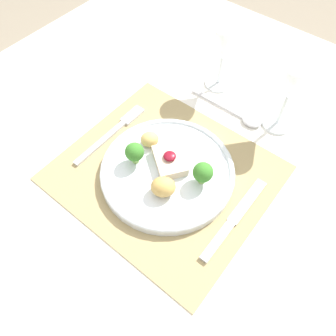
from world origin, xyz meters
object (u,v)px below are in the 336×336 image
Objects in this scene: dinner_plate at (168,169)px; fork at (115,130)px; spoon at (241,115)px; knife at (231,224)px; wine_glass_far at (224,44)px; wine_glass_near at (293,83)px.

dinner_plate reaches higher than fork.
spoon is at bearing 46.02° from fork.
knife is 1.25× the size of wine_glass_far.
dinner_plate is 0.23m from spoon.
dinner_plate reaches higher than spoon.
spoon is 0.16m from wine_glass_far.
wine_glass_near reaches higher than fork.
dinner_plate is 1.32× the size of knife.
wine_glass_near is (0.11, 0.26, 0.10)m from dinner_plate.
wine_glass_far is at bearing 126.33° from knife.
spoon is (0.03, 0.23, -0.01)m from dinner_plate.
wine_glass_near is 0.18m from wine_glass_far.
dinner_plate is 1.59× the size of wine_glass_near.
knife is 1.21× the size of wine_glass_near.
wine_glass_far reaches higher than spoon.
knife is 0.30m from wine_glass_near.
fork is at bearing 173.85° from knife.
dinner_plate is 1.43× the size of spoon.
dinner_plate is 0.31m from wine_glass_far.
knife is (0.32, -0.03, 0.00)m from fork.
wine_glass_near is (-0.05, 0.28, 0.11)m from knife.
spoon reaches higher than knife.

